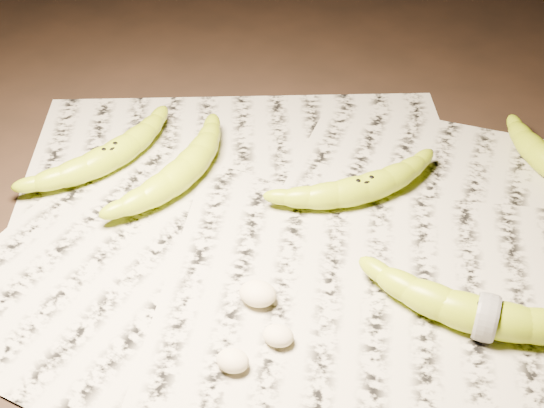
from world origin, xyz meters
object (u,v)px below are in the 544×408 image
(banana_left_b, at_px, (184,168))
(banana_taped, at_px, (487,315))
(banana_center, at_px, (363,186))
(banana_left_a, at_px, (110,154))

(banana_left_b, relative_size, banana_taped, 0.84)
(banana_center, distance_m, banana_taped, 0.23)
(banana_left_b, distance_m, banana_center, 0.22)
(banana_left_a, xyz_separation_m, banana_center, (0.32, 0.05, -0.00))
(banana_left_a, xyz_separation_m, banana_taped, (0.48, -0.11, 0.00))
(banana_center, bearing_deg, banana_left_a, 145.56)
(banana_left_a, relative_size, banana_left_b, 1.03)
(banana_left_a, distance_m, banana_left_b, 0.10)
(banana_left_b, bearing_deg, banana_taped, -97.09)
(banana_taped, bearing_deg, banana_center, 135.59)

